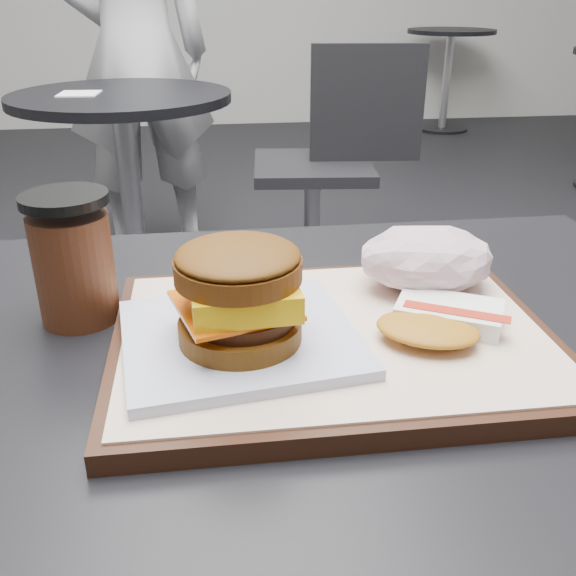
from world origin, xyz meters
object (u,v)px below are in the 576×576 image
at_px(serving_tray, 333,340).
at_px(breakfast_sandwich, 240,305).
at_px(customer_table, 316,498).
at_px(hash_brown, 440,320).
at_px(neighbor_table, 127,155).
at_px(patron, 136,52).
at_px(neighbor_chair, 332,153).
at_px(coffee_cup, 74,262).
at_px(crumpled_wrapper, 427,259).

xyz_separation_m(serving_tray, breakfast_sandwich, (-0.08, -0.02, 0.05)).
bearing_deg(customer_table, breakfast_sandwich, -153.98).
relative_size(serving_tray, hash_brown, 2.82).
xyz_separation_m(neighbor_table, patron, (0.01, 0.58, 0.27)).
xyz_separation_m(neighbor_chair, patron, (-0.70, 0.47, 0.31)).
xyz_separation_m(customer_table, coffee_cup, (-0.22, 0.07, 0.24)).
relative_size(breakfast_sandwich, crumpled_wrapper, 1.61).
relative_size(customer_table, breakfast_sandwich, 3.79).
xyz_separation_m(serving_tray, neighbor_chair, (0.35, 1.77, -0.27)).
height_order(crumpled_wrapper, neighbor_table, crumpled_wrapper).
bearing_deg(patron, breakfast_sandwich, 85.79).
bearing_deg(neighbor_chair, hash_brown, -98.24).
bearing_deg(patron, serving_tray, 87.89).
xyz_separation_m(customer_table, patron, (-0.34, 2.23, 0.23)).
xyz_separation_m(coffee_cup, neighbor_chair, (0.58, 1.68, -0.32)).
distance_m(crumpled_wrapper, neighbor_chair, 1.74).
bearing_deg(serving_tray, neighbor_chair, 78.87).
height_order(serving_tray, crumpled_wrapper, crumpled_wrapper).
xyz_separation_m(crumpled_wrapper, neighbor_chair, (0.24, 1.70, -0.31)).
relative_size(customer_table, neighbor_table, 1.07).
bearing_deg(customer_table, neighbor_table, 101.98).
bearing_deg(crumpled_wrapper, neighbor_chair, 81.89).
bearing_deg(neighbor_chair, patron, 146.26).
xyz_separation_m(breakfast_sandwich, patron, (-0.27, 2.26, -0.01)).
bearing_deg(neighbor_table, coffee_cup, -85.27).
relative_size(crumpled_wrapper, coffee_cup, 1.06).
distance_m(breakfast_sandwich, crumpled_wrapper, 0.21).
height_order(customer_table, neighbor_table, customer_table).
distance_m(hash_brown, neighbor_table, 1.76).
xyz_separation_m(customer_table, serving_tray, (0.01, -0.02, 0.20)).
xyz_separation_m(hash_brown, neighbor_chair, (0.26, 1.79, -0.29)).
height_order(customer_table, crumpled_wrapper, crumpled_wrapper).
bearing_deg(hash_brown, customer_table, 163.66).
height_order(breakfast_sandwich, crumpled_wrapper, breakfast_sandwich).
bearing_deg(neighbor_chair, customer_table, -101.50).
height_order(serving_tray, patron, patron).
distance_m(customer_table, breakfast_sandwich, 0.26).
bearing_deg(coffee_cup, breakfast_sandwich, -36.54).
height_order(crumpled_wrapper, patron, patron).
xyz_separation_m(crumpled_wrapper, patron, (-0.46, 2.17, -0.00)).
bearing_deg(serving_tray, coffee_cup, 158.57).
bearing_deg(neighbor_chair, coffee_cup, -108.93).
distance_m(customer_table, neighbor_table, 1.69).
relative_size(customer_table, patron, 0.49).
bearing_deg(serving_tray, crumpled_wrapper, 35.27).
bearing_deg(coffee_cup, crumpled_wrapper, -2.40).
height_order(customer_table, coffee_cup, coffee_cup).
distance_m(serving_tray, neighbor_table, 1.72).
height_order(customer_table, patron, patron).
relative_size(customer_table, crumpled_wrapper, 6.10).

